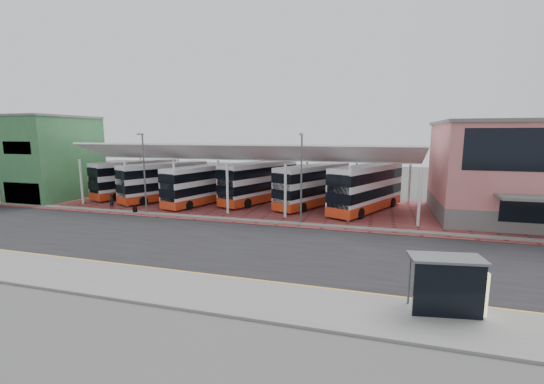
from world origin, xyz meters
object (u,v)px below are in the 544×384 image
at_px(bus_1, 164,182).
at_px(pedestrian, 112,201).
at_px(bus_3, 259,182).
at_px(bus_2, 202,185).
at_px(bus_0, 136,179).
at_px(terminal, 544,171).
at_px(bus_4, 313,186).
at_px(bus_5, 367,188).
at_px(bus_shelter, 454,280).

relative_size(bus_1, pedestrian, 6.95).
bearing_deg(pedestrian, bus_3, -58.67).
height_order(bus_2, bus_3, bus_3).
height_order(bus_1, pedestrian, bus_1).
distance_m(bus_0, bus_2, 10.79).
xyz_separation_m(terminal, bus_4, (-21.41, 0.84, -2.33)).
xyz_separation_m(bus_0, pedestrian, (2.48, -7.53, -1.48)).
bearing_deg(bus_2, bus_3, 41.33).
xyz_separation_m(bus_2, bus_4, (12.46, 2.19, 0.10)).
height_order(bus_2, bus_4, bus_4).
height_order(bus_4, bus_5, bus_5).
bearing_deg(terminal, bus_2, -177.71).
bearing_deg(terminal, bus_shelter, -116.84).
relative_size(terminal, bus_1, 1.70).
xyz_separation_m(bus_2, bus_5, (18.26, 1.10, 0.21)).
relative_size(bus_4, pedestrian, 7.13).
relative_size(bus_2, bus_3, 0.93).
distance_m(bus_1, bus_2, 5.50).
bearing_deg(terminal, bus_0, 178.92).
bearing_deg(pedestrian, bus_shelter, -115.33).
bearing_deg(bus_2, bus_0, -175.41).
bearing_deg(bus_2, bus_5, 19.72).
distance_m(bus_1, bus_5, 23.71).
xyz_separation_m(bus_2, pedestrian, (-8.09, -5.34, -1.39)).
height_order(bus_3, bus_shelter, bus_3).
relative_size(terminal, bus_3, 1.59).
distance_m(bus_2, bus_shelter, 30.75).
xyz_separation_m(bus_0, bus_3, (16.56, 0.61, 0.08)).
xyz_separation_m(bus_4, pedestrian, (-20.55, -7.53, -1.49)).
relative_size(bus_0, bus_5, 0.96).
distance_m(bus_4, bus_shelter, 25.13).
relative_size(terminal, pedestrian, 11.83).
distance_m(bus_5, pedestrian, 27.17).
bearing_deg(bus_0, terminal, 20.72).
bearing_deg(bus_5, bus_3, -163.09).
bearing_deg(bus_4, pedestrian, -134.29).
bearing_deg(bus_1, pedestrian, -86.09).
height_order(pedestrian, bus_shelter, bus_shelter).
bearing_deg(bus_0, bus_2, 10.11).
bearing_deg(bus_2, bus_1, -171.60).
height_order(terminal, pedestrian, terminal).
xyz_separation_m(terminal, bus_2, (-33.87, -1.35, -2.43)).
xyz_separation_m(bus_0, bus_shelter, (33.24, -22.95, -0.59)).
distance_m(pedestrian, bus_shelter, 34.42).
bearing_deg(bus_2, terminal, 18.56).
xyz_separation_m(bus_3, bus_4, (6.46, -0.61, -0.07)).
height_order(bus_0, bus_5, bus_5).
bearing_deg(pedestrian, bus_2, -55.27).
distance_m(bus_3, bus_5, 12.39).
distance_m(bus_2, bus_3, 6.62).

